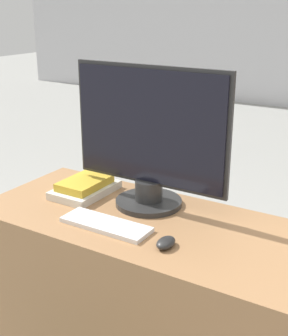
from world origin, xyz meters
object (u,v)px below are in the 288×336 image
monitor (149,140)px  keyboard (106,225)px  book_stack (85,187)px  mouse (166,243)px

monitor → keyboard: size_ratio=1.93×
monitor → keyboard: (-0.03, -0.24, -0.25)m
monitor → book_stack: size_ratio=2.35×
book_stack → mouse: bearing=-23.6°
monitor → keyboard: bearing=-97.0°
monitor → mouse: bearing=-50.0°
monitor → book_stack: bearing=-171.4°
book_stack → keyboard: bearing=-38.8°
keyboard → book_stack: bearing=141.2°
keyboard → mouse: bearing=-3.9°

